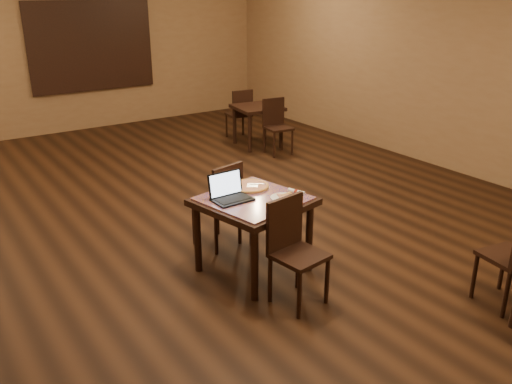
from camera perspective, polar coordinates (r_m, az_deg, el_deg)
ground at (r=6.60m, az=-5.96°, el=-2.55°), size 10.00×10.00×0.00m
wall_back at (r=10.79m, az=-19.54°, el=13.87°), size 8.00×0.02×3.00m
wall_right at (r=8.75m, az=17.86°, el=12.64°), size 0.02×10.00×3.00m
mural at (r=10.89m, az=-16.92°, el=14.48°), size 2.34×0.05×1.64m
tiled_table at (r=5.10m, az=-0.27°, el=-1.68°), size 1.09×1.09×0.76m
chair_main_near at (r=4.69m, az=3.87°, el=-5.56°), size 0.46×0.46×0.94m
chair_main_far at (r=5.64m, az=-3.65°, el=-0.90°), size 0.48×0.48×0.93m
laptop at (r=5.02m, az=-2.85°, el=-0.04°), size 0.36×0.28×0.24m
plate at (r=5.04m, az=2.95°, el=-0.63°), size 0.25×0.25×0.01m
pizza_slice at (r=5.03m, az=2.95°, el=-0.47°), size 0.21×0.21×0.02m
pizza_pan at (r=5.31m, az=-0.65°, el=0.49°), size 0.38×0.38×0.01m
pizza_whole at (r=5.30m, az=-0.65°, el=0.65°), size 0.37×0.37×0.03m
spatula at (r=5.29m, az=-0.35°, el=0.71°), size 0.27×0.24×0.01m
napkin_roll at (r=5.17m, az=4.27°, el=0.05°), size 0.09×0.18×0.04m
other_table_a at (r=9.33m, az=0.16°, el=8.34°), size 0.83×0.83×0.70m
other_table_a_chair_near at (r=8.94m, az=2.13°, el=7.29°), size 0.44×0.44×0.90m
other_table_a_chair_far at (r=9.77m, az=-1.65°, el=8.49°), size 0.44×0.44×0.90m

